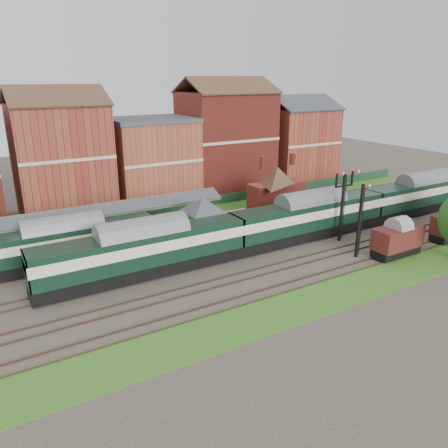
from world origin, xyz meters
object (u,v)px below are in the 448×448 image
semaphore_bracket (343,203)px  dmu_train (310,216)px  signal_box (203,222)px  goods_van_a (397,239)px  platform_railcar (65,242)px

semaphore_bracket → dmu_train: size_ratio=0.13×
signal_box → dmu_train: 12.99m
semaphore_bracket → dmu_train: bearing=134.7°
signal_box → semaphore_bracket: (15.04, -5.75, 1.44)m
goods_van_a → dmu_train: bearing=115.1°
semaphore_bracket → goods_van_a: bearing=-75.0°
signal_box → platform_railcar: bearing=167.0°
signal_box → platform_railcar: (-14.03, 3.25, -0.67)m
semaphore_bracket → goods_van_a: semaphore_bracket is taller
signal_box → dmu_train: size_ratio=0.10×
signal_box → goods_van_a: bearing=-36.1°
dmu_train → goods_van_a: size_ratio=11.12×
semaphore_bracket → dmu_train: 3.98m
signal_box → semaphore_bracket: bearing=-20.9°
dmu_train → platform_railcar: 27.38m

